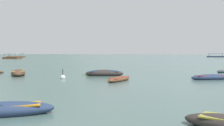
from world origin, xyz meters
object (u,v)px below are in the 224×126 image
rowboat_0 (18,73)px  rowboat_12 (211,77)px  rowboat_10 (119,79)px  ferry_1 (12,58)px  ferry_2 (16,57)px  rowboat_3 (104,73)px  rowboat_2 (3,110)px  mooring_buoy (63,77)px  ferry_0 (216,57)px

rowboat_0 → rowboat_12: size_ratio=1.19×
rowboat_0 → rowboat_10: rowboat_0 is taller
ferry_1 → ferry_2: same height
rowboat_3 → rowboat_2: bearing=-99.5°
ferry_1 → mooring_buoy: bearing=-64.6°
mooring_buoy → rowboat_10: bearing=-19.8°
rowboat_12 → mooring_buoy: (-13.25, 0.37, -0.08)m
ferry_2 → rowboat_2: bearing=-68.1°
rowboat_3 → rowboat_12: bearing=-20.0°
rowboat_10 → rowboat_3: bearing=106.7°
rowboat_3 → ferry_0: (62.29, 135.30, 0.20)m
ferry_0 → ferry_1: 118.88m
rowboat_10 → rowboat_12: (8.14, 1.47, 0.03)m
rowboat_12 → mooring_buoy: mooring_buoy is taller
rowboat_10 → ferry_2: bearing=115.3°
rowboat_0 → mooring_buoy: (5.52, -3.57, -0.13)m
ferry_0 → ferry_2: 121.64m
rowboat_2 → ferry_2: 149.76m
rowboat_2 → mooring_buoy: 13.81m
ferry_0 → rowboat_2: bearing=-113.2°
ferry_1 → rowboat_3: bearing=-61.8°
rowboat_2 → rowboat_10: bearing=70.1°
rowboat_12 → ferry_0: ferry_0 is taller
ferry_0 → ferry_2: bearing=-173.8°
rowboat_2 → ferry_0: size_ratio=0.35×
rowboat_2 → rowboat_12: bearing=47.1°
rowboat_3 → rowboat_12: size_ratio=1.02×
rowboat_10 → ferry_1: (-46.46, 89.00, 0.29)m
ferry_1 → mooring_buoy: 96.47m
rowboat_2 → mooring_buoy: mooring_buoy is taller
rowboat_10 → ferry_0: ferry_0 is taller
mooring_buoy → rowboat_3: bearing=40.9°
rowboat_10 → ferry_1: size_ratio=0.40×
ferry_1 → mooring_buoy: ferry_1 is taller
rowboat_3 → rowboat_12: 10.25m
rowboat_10 → rowboat_12: size_ratio=0.91×
rowboat_0 → rowboat_10: 11.93m
ferry_0 → mooring_buoy: 153.33m
rowboat_12 → ferry_2: bearing=118.5°
rowboat_2 → mooring_buoy: size_ratio=3.80×
rowboat_3 → mooring_buoy: bearing=-139.1°
rowboat_3 → ferry_2: bearing=115.7°
ferry_2 → rowboat_3: bearing=-64.3°
rowboat_12 → mooring_buoy: bearing=178.4°
rowboat_2 → mooring_buoy: (-0.78, 13.79, -0.09)m
rowboat_3 → rowboat_10: size_ratio=1.12×
rowboat_10 → ferry_2: ferry_2 is taller
rowboat_2 → ferry_2: ferry_2 is taller
rowboat_0 → ferry_2: size_ratio=0.46×
rowboat_0 → rowboat_2: bearing=-70.1°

